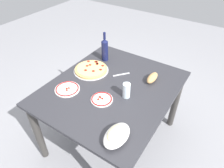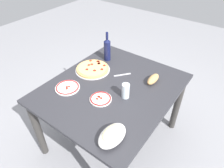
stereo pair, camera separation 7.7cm
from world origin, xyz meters
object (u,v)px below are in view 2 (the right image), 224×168
dining_table (112,96)px  pepperoni_pizza (93,69)px  wine_bottle (107,49)px  side_plate_near (67,87)px  side_plate_far (101,99)px  baked_pasta_dish (112,135)px  bread_loaf (153,79)px  water_glass (126,91)px

dining_table → pepperoni_pizza: 0.35m
wine_bottle → pepperoni_pizza: bearing=0.7°
dining_table → wine_bottle: (-0.34, -0.32, 0.24)m
pepperoni_pizza → side_plate_near: size_ratio=1.58×
side_plate_near → wine_bottle: bearing=-178.9°
pepperoni_pizza → side_plate_near: pepperoni_pizza is taller
side_plate_far → baked_pasta_dish: bearing=50.3°
dining_table → side_plate_near: (0.25, -0.31, 0.12)m
wine_bottle → side_plate_near: bearing=1.1°
pepperoni_pizza → side_plate_far: 0.45m
side_plate_far → pepperoni_pizza: bearing=-130.7°
pepperoni_pizza → bread_loaf: bearing=107.4°
side_plate_far → side_plate_near: bearing=-79.9°
water_glass → bread_loaf: size_ratio=0.76×
side_plate_near → pepperoni_pizza: bearing=-178.6°
pepperoni_pizza → side_plate_near: 0.35m
dining_table → water_glass: (0.04, 0.17, 0.18)m
dining_table → water_glass: size_ratio=9.32×
pepperoni_pizza → wine_bottle: bearing=-179.3°
side_plate_near → water_glass: bearing=113.7°
baked_pasta_dish → water_glass: 0.44m
wine_bottle → side_plate_near: wine_bottle is taller
dining_table → bread_loaf: bearing=136.8°
dining_table → wine_bottle: bearing=-137.3°
side_plate_far → wine_bottle: bearing=-147.5°
dining_table → bread_loaf: bread_loaf is taller
baked_pasta_dish → wine_bottle: wine_bottle is taller
water_glass → side_plate_near: water_glass is taller
dining_table → wine_bottle: 0.53m
side_plate_near → side_plate_far: 0.34m
side_plate_near → bread_loaf: 0.78m
bread_loaf → dining_table: bearing=-43.2°
baked_pasta_dish → bread_loaf: (-0.73, -0.07, -0.01)m
wine_bottle → side_plate_near: (0.60, 0.01, -0.12)m
water_glass → side_plate_far: water_glass is taller
pepperoni_pizza → side_plate_far: (0.29, 0.34, -0.01)m
baked_pasta_dish → water_glass: bearing=-158.1°
wine_bottle → side_plate_far: 0.65m
pepperoni_pizza → baked_pasta_dish: size_ratio=1.45×
baked_pasta_dish → pepperoni_pizza: bearing=-130.3°
pepperoni_pizza → baked_pasta_dish: bearing=49.7°
water_glass → side_plate_far: (0.15, -0.15, -0.06)m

